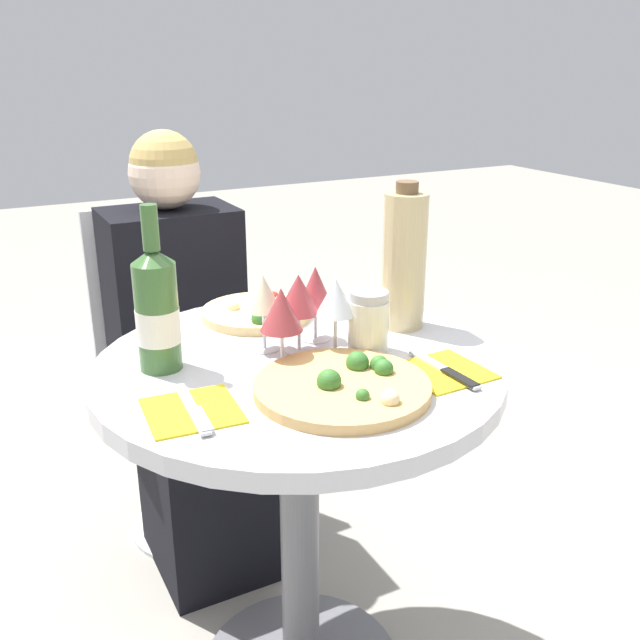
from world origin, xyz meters
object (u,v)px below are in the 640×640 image
chair_behind_diner (174,381)px  wine_bottle (157,310)px  seated_diner (188,379)px  dining_table (299,446)px  tall_carafe (404,260)px  pizza_large (345,386)px

chair_behind_diner → wine_bottle: wine_bottle is taller
seated_diner → dining_table: bearing=95.7°
dining_table → seated_diner: 0.56m
seated_diner → tall_carafe: bearing=124.8°
pizza_large → wine_bottle: 0.37m
chair_behind_diner → pizza_large: bearing=94.5°
chair_behind_diner → pizza_large: size_ratio=3.04×
dining_table → seated_diner: (-0.06, 0.56, -0.07)m
seated_diner → tall_carafe: (0.34, -0.49, 0.40)m
dining_table → pizza_large: size_ratio=2.54×
chair_behind_diner → tall_carafe: bearing=118.1°
chair_behind_diner → pizza_large: 0.93m
dining_table → chair_behind_diner: bearing=94.5°
dining_table → seated_diner: seated_diner is taller
pizza_large → dining_table: bearing=94.5°
chair_behind_diner → dining_table: bearing=94.5°
seated_diner → chair_behind_diner: bearing=-90.0°
wine_bottle → tall_carafe: (0.52, -0.02, 0.03)m
pizza_large → wine_bottle: (-0.25, 0.25, 0.10)m
pizza_large → tall_carafe: size_ratio=0.99×
chair_behind_diner → seated_diner: size_ratio=0.81×
chair_behind_diner → wine_bottle: 0.78m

